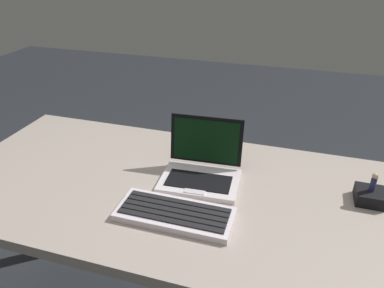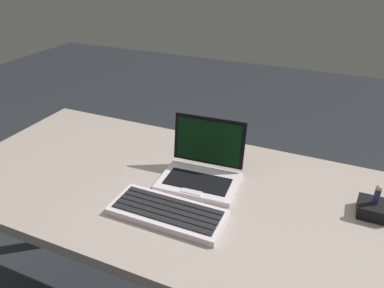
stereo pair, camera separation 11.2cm
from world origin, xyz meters
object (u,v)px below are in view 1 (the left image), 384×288
(figurine, at_px, (374,182))
(laptop_front, at_px, (202,168))
(external_keyboard, at_px, (175,214))
(figurine_stand, at_px, (369,196))

(figurine, bearing_deg, laptop_front, -176.95)
(laptop_front, relative_size, external_keyboard, 0.79)
(external_keyboard, distance_m, figurine, 0.59)
(laptop_front, bearing_deg, external_keyboard, -95.23)
(figurine_stand, bearing_deg, laptop_front, -176.95)
(laptop_front, relative_size, figurine, 4.27)
(laptop_front, distance_m, figurine, 0.52)
(figurine_stand, bearing_deg, external_keyboard, -156.03)
(figurine_stand, height_order, figurine, figurine)
(figurine, bearing_deg, figurine_stand, -90.00)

